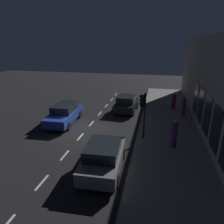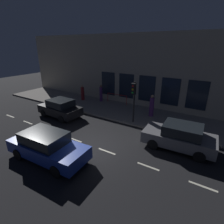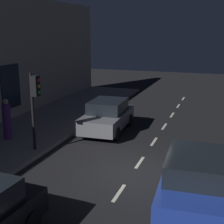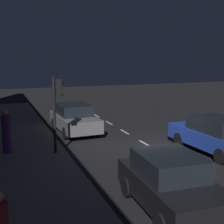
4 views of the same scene
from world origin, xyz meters
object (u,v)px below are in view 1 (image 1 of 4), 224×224
Objects in this scene: parked_car_2 at (64,114)px; pedestrian_1 at (174,134)px; parked_car_0 at (103,156)px; traffic_light at (143,106)px; pedestrian_0 at (184,107)px; parked_car_1 at (126,104)px; pedestrian_2 at (174,101)px.

parked_car_2 is 9.13m from pedestrian_1.
traffic_light is at bearing 64.09° from parked_car_0.
parked_car_0 is 4.91m from pedestrian_1.
parked_car_0 is 2.38× the size of pedestrian_0.
parked_car_1 is 2.09× the size of pedestrian_1.
traffic_light reaches higher than pedestrian_0.
pedestrian_1 reaches higher than parked_car_2.
parked_car_2 is 10.72m from pedestrian_2.
traffic_light is 1.72× the size of pedestrian_1.
traffic_light is 4.59m from parked_car_0.
pedestrian_1 is at bearing 28.32° from pedestrian_0.
pedestrian_2 is (2.57, 7.43, -1.56)m from traffic_light.
pedestrian_1 is (3.76, 3.15, 0.23)m from parked_car_0.
pedestrian_0 is (3.28, 5.43, -1.49)m from traffic_light.
parked_car_1 is 5.30m from pedestrian_0.
pedestrian_2 is (9.20, 5.49, 0.12)m from parked_car_2.
parked_car_0 is 10.58m from pedestrian_0.
pedestrian_0 is 0.94× the size of pedestrian_1.
pedestrian_0 is (5.26, -0.61, 0.20)m from parked_car_1.
parked_car_1 is 4.76m from pedestrian_2.
pedestrian_0 reaches higher than parked_car_2.
pedestrian_2 is (4.25, 11.36, 0.13)m from parked_car_0.
parked_car_1 is at bearing 89.03° from parked_car_0.
parked_car_1 is at bearing -141.77° from parked_car_2.
parked_car_1 is at bearing 108.23° from traffic_light.
parked_car_0 is (-1.68, -3.92, -1.68)m from traffic_light.
pedestrian_0 reaches higher than pedestrian_2.
traffic_light is at bearing -79.20° from pedestrian_1.
parked_car_0 is at bearing -85.56° from parked_car_1.
traffic_light is 0.83× the size of parked_car_1.
parked_car_2 is 2.49× the size of pedestrian_1.
pedestrian_0 is at bearing -3.89° from parked_car_1.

